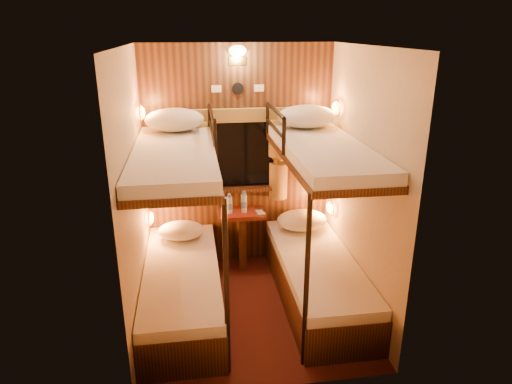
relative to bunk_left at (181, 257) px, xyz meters
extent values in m
plane|color=#3D1A10|center=(0.65, -0.07, -0.56)|extent=(2.10, 2.10, 0.00)
plane|color=silver|center=(0.65, -0.07, 1.84)|extent=(2.10, 2.10, 0.00)
plane|color=#C6B293|center=(0.65, 0.98, 0.64)|extent=(2.40, 0.00, 2.40)
plane|color=#C6B293|center=(0.65, -1.12, 0.64)|extent=(2.40, 0.00, 2.40)
plane|color=#C6B293|center=(-0.35, -0.07, 0.64)|extent=(0.00, 2.40, 2.40)
plane|color=#C6B293|center=(1.65, -0.07, 0.64)|extent=(0.00, 2.40, 2.40)
cube|color=black|center=(0.65, 0.97, 0.64)|extent=(2.00, 0.03, 2.40)
cube|color=black|center=(0.00, 0.00, -0.38)|extent=(0.70, 1.90, 0.35)
cube|color=silver|center=(0.00, 0.00, -0.16)|extent=(0.68, 1.88, 0.10)
cube|color=black|center=(0.00, 0.00, 0.89)|extent=(0.70, 1.90, 0.06)
cube|color=silver|center=(0.00, 0.00, 0.97)|extent=(0.68, 1.88, 0.10)
cylinder|color=black|center=(0.35, -0.90, 0.17)|extent=(0.04, 0.04, 1.45)
cylinder|color=black|center=(0.35, 0.88, 1.08)|extent=(0.04, 0.04, 0.32)
cylinder|color=black|center=(0.35, 0.03, 1.08)|extent=(0.04, 0.04, 0.32)
cylinder|color=black|center=(0.35, 0.46, 1.24)|extent=(0.04, 0.85, 0.04)
cylinder|color=black|center=(0.35, 0.46, 1.07)|extent=(0.03, 0.85, 0.03)
cube|color=black|center=(1.30, 0.00, -0.38)|extent=(0.70, 1.90, 0.35)
cube|color=silver|center=(1.30, 0.00, -0.16)|extent=(0.68, 1.88, 0.10)
cube|color=black|center=(1.30, 0.00, 0.89)|extent=(0.70, 1.90, 0.06)
cube|color=silver|center=(1.30, 0.00, 0.97)|extent=(0.68, 1.88, 0.10)
cylinder|color=black|center=(0.95, -0.90, 0.17)|extent=(0.04, 0.04, 1.45)
cylinder|color=black|center=(0.95, 0.88, 1.08)|extent=(0.04, 0.04, 0.32)
cylinder|color=black|center=(0.95, 0.03, 1.08)|extent=(0.04, 0.04, 0.32)
cylinder|color=black|center=(0.95, 0.46, 1.24)|extent=(0.04, 0.85, 0.04)
cylinder|color=black|center=(0.95, 0.46, 1.07)|extent=(0.03, 0.85, 0.03)
cube|color=black|center=(0.65, 0.95, 0.69)|extent=(0.98, 0.02, 0.78)
cube|color=black|center=(0.65, 0.94, 0.69)|extent=(0.90, 0.01, 0.70)
cube|color=black|center=(0.65, 0.90, 0.31)|extent=(1.00, 0.12, 0.04)
cube|color=olive|center=(0.65, 0.91, 1.12)|extent=(1.10, 0.06, 0.14)
cylinder|color=olive|center=(0.22, 0.90, 0.87)|extent=(0.22, 0.22, 0.40)
cylinder|color=olive|center=(0.22, 0.90, 0.64)|extent=(0.11, 0.11, 0.12)
cylinder|color=olive|center=(0.22, 0.90, 0.39)|extent=(0.20, 0.20, 0.40)
torus|color=#B79335|center=(0.22, 0.90, 0.64)|extent=(0.14, 0.14, 0.02)
cylinder|color=olive|center=(1.08, 0.90, 0.87)|extent=(0.22, 0.22, 0.40)
cylinder|color=olive|center=(1.08, 0.90, 0.64)|extent=(0.11, 0.11, 0.12)
cylinder|color=olive|center=(1.08, 0.90, 0.39)|extent=(0.20, 0.20, 0.40)
torus|color=#B79335|center=(1.08, 0.90, 0.64)|extent=(0.14, 0.14, 0.02)
cylinder|color=black|center=(0.65, 0.95, 1.39)|extent=(0.12, 0.02, 0.12)
cube|color=silver|center=(0.43, 0.95, 1.39)|extent=(0.10, 0.01, 0.07)
cube|color=silver|center=(0.87, 0.95, 1.39)|extent=(0.10, 0.01, 0.07)
cube|color=#B79335|center=(0.65, 0.95, 1.66)|extent=(0.18, 0.01, 0.08)
ellipsoid|color=#FFCC8C|center=(0.65, 0.93, 1.76)|extent=(0.18, 0.09, 0.11)
ellipsoid|color=orange|center=(-0.31, 0.63, 0.14)|extent=(0.08, 0.20, 0.13)
torus|color=#B79335|center=(-0.31, 0.63, 0.14)|extent=(0.02, 0.17, 0.17)
ellipsoid|color=orange|center=(-0.31, 0.63, 1.22)|extent=(0.08, 0.20, 0.13)
torus|color=#B79335|center=(-0.31, 0.63, 1.22)|extent=(0.02, 0.17, 0.17)
ellipsoid|color=orange|center=(1.61, 0.63, 0.14)|extent=(0.08, 0.20, 0.13)
torus|color=#B79335|center=(1.61, 0.63, 0.14)|extent=(0.02, 0.17, 0.17)
ellipsoid|color=orange|center=(1.61, 0.63, 1.22)|extent=(0.08, 0.20, 0.13)
torus|color=#B79335|center=(1.61, 0.63, 1.22)|extent=(0.02, 0.17, 0.17)
cube|color=#581714|center=(0.65, 0.78, 0.07)|extent=(0.50, 0.34, 0.04)
cube|color=black|center=(0.65, 0.78, -0.25)|extent=(0.08, 0.30, 0.61)
cube|color=maroon|center=(0.65, 0.78, 0.09)|extent=(0.30, 0.34, 0.01)
cylinder|color=#99BFE5|center=(0.52, 0.76, 0.19)|extent=(0.06, 0.06, 0.19)
cylinder|color=#3C64B6|center=(0.52, 0.76, 0.18)|extent=(0.07, 0.07, 0.07)
cylinder|color=#3C64B6|center=(0.52, 0.76, 0.30)|extent=(0.03, 0.03, 0.03)
cylinder|color=#99BFE5|center=(0.68, 0.77, 0.19)|extent=(0.07, 0.07, 0.20)
cylinder|color=#3C64B6|center=(0.68, 0.77, 0.18)|extent=(0.07, 0.07, 0.07)
cylinder|color=#3C64B6|center=(0.68, 0.77, 0.32)|extent=(0.04, 0.04, 0.03)
cube|color=silver|center=(0.86, 0.70, 0.09)|extent=(0.09, 0.08, 0.01)
cube|color=silver|center=(0.84, 0.77, 0.09)|extent=(0.08, 0.06, 0.01)
ellipsoid|color=silver|center=(0.00, 0.61, -0.01)|extent=(0.47, 0.34, 0.19)
ellipsoid|color=silver|center=(1.30, 0.66, 0.01)|extent=(0.55, 0.39, 0.21)
ellipsoid|color=silver|center=(0.00, 0.66, 1.14)|extent=(0.57, 0.41, 0.22)
ellipsoid|color=silver|center=(1.30, 0.63, 1.14)|extent=(0.58, 0.41, 0.23)
camera|label=1|loc=(0.14, -3.78, 1.97)|focal=32.00mm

